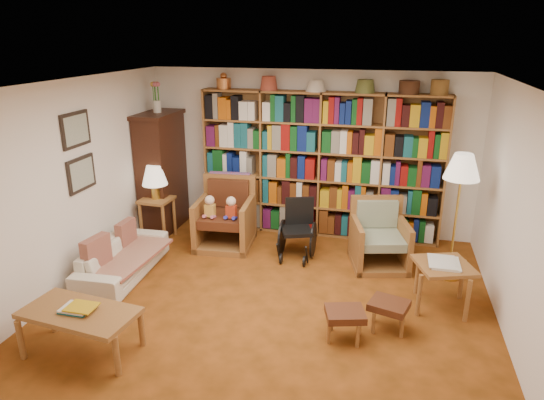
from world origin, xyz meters
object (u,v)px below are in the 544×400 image
(sofa, at_px, (123,259))
(side_table_lamp, at_px, (157,208))
(floor_lamp, at_px, (462,172))
(side_table_papers, at_px, (443,270))
(footstool_b, at_px, (389,307))
(armchair_sage, at_px, (380,240))
(footstool_a, at_px, (345,316))
(armchair_leather, at_px, (227,217))
(coffee_table, at_px, (80,316))
(wheelchair, at_px, (298,230))

(sofa, xyz_separation_m, side_table_lamp, (-0.10, 1.22, 0.25))
(side_table_lamp, relative_size, floor_lamp, 0.39)
(side_table_papers, xyz_separation_m, footstool_b, (-0.57, -0.61, -0.20))
(armchair_sage, bearing_deg, footstool_a, -98.49)
(armchair_leather, relative_size, footstool_b, 2.19)
(sofa, distance_m, footstool_a, 3.03)
(armchair_leather, bearing_deg, side_table_papers, -21.32)
(side_table_lamp, height_order, footstool_b, side_table_lamp)
(footstool_a, bearing_deg, coffee_table, -161.42)
(side_table_papers, relative_size, coffee_table, 0.63)
(footstool_b, bearing_deg, coffee_table, -159.09)
(sofa, xyz_separation_m, armchair_sage, (3.22, 1.16, 0.11))
(side_table_lamp, height_order, coffee_table, side_table_lamp)
(side_table_lamp, xyz_separation_m, floor_lamp, (4.22, -0.27, 0.93))
(wheelchair, height_order, floor_lamp, floor_lamp)
(sofa, distance_m, armchair_sage, 3.42)
(sofa, xyz_separation_m, footstool_a, (2.94, -0.73, 0.04))
(sofa, bearing_deg, footstool_b, -100.62)
(armchair_sage, bearing_deg, armchair_leather, 176.10)
(floor_lamp, xyz_separation_m, coffee_table, (-3.66, -2.51, -1.00))
(sofa, distance_m, side_table_papers, 3.95)
(armchair_leather, bearing_deg, coffee_table, -100.27)
(side_table_papers, bearing_deg, side_table_lamp, 165.29)
(sofa, bearing_deg, floor_lamp, -80.06)
(wheelchair, height_order, side_table_papers, wheelchair)
(side_table_lamp, distance_m, armchair_leather, 1.09)
(coffee_table, bearing_deg, floor_lamp, 34.44)
(side_table_papers, distance_m, footstool_b, 0.86)
(side_table_papers, height_order, coffee_table, side_table_papers)
(footstool_a, bearing_deg, wheelchair, 114.61)
(armchair_leather, distance_m, footstool_b, 2.97)
(footstool_a, bearing_deg, side_table_lamp, 147.33)
(side_table_lamp, relative_size, footstool_a, 1.38)
(wheelchair, distance_m, coffee_table, 3.15)
(coffee_table, bearing_deg, wheelchair, 58.93)
(side_table_papers, bearing_deg, armchair_leather, 158.68)
(armchair_sage, distance_m, wheelchair, 1.14)
(armchair_sage, bearing_deg, side_table_lamp, 178.99)
(armchair_leather, relative_size, footstool_a, 2.19)
(side_table_lamp, height_order, armchair_leather, armchair_leather)
(armchair_leather, bearing_deg, floor_lamp, -6.66)
(sofa, height_order, armchair_sage, armchair_sage)
(side_table_lamp, relative_size, armchair_sage, 0.71)
(sofa, xyz_separation_m, wheelchair, (2.08, 1.13, 0.15))
(sofa, height_order, footstool_b, sofa)
(armchair_leather, height_order, footstool_a, armchair_leather)
(sofa, height_order, footstool_a, sofa)
(wheelchair, bearing_deg, floor_lamp, -5.23)
(side_table_lamp, xyz_separation_m, side_table_papers, (4.04, -1.06, -0.02))
(floor_lamp, height_order, coffee_table, floor_lamp)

